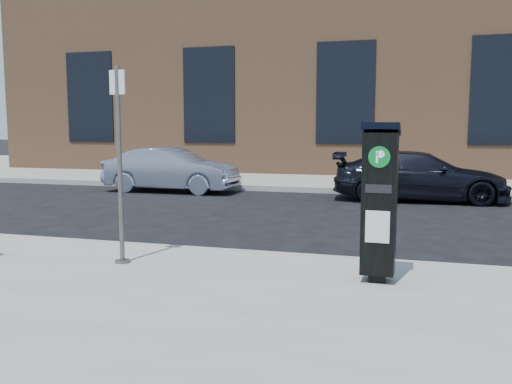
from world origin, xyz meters
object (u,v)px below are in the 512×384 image
(parking_kiosk, at_px, (379,201))
(car_dark, at_px, (419,176))
(sign_pole, at_px, (120,167))
(car_silver, at_px, (171,170))

(parking_kiosk, height_order, car_dark, parking_kiosk)
(sign_pole, xyz_separation_m, car_silver, (-3.11, 8.19, -0.73))
(parking_kiosk, relative_size, car_dark, 0.41)
(sign_pole, bearing_deg, car_silver, 116.46)
(parking_kiosk, bearing_deg, car_silver, 129.25)
(sign_pole, distance_m, car_silver, 8.79)
(parking_kiosk, distance_m, sign_pole, 3.15)
(sign_pole, height_order, car_dark, sign_pole)
(car_silver, bearing_deg, parking_kiosk, -142.27)
(sign_pole, relative_size, car_dark, 0.57)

